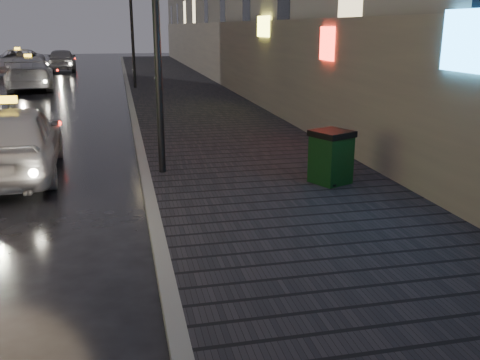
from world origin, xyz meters
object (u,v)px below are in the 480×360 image
at_px(taxi_mid, 30,73).
at_px(car_far, 62,60).
at_px(taxi_near, 13,140).
at_px(trash_bin, 331,156).
at_px(taxi_far, 19,61).
at_px(lamp_far, 131,15).

height_order(taxi_mid, car_far, taxi_mid).
height_order(taxi_near, taxi_mid, taxi_mid).
relative_size(trash_bin, taxi_near, 0.22).
distance_m(taxi_near, taxi_far, 27.15).
relative_size(trash_bin, car_far, 0.22).
xyz_separation_m(trash_bin, taxi_far, (-10.17, 29.19, 0.11)).
distance_m(taxi_near, car_far, 28.40).
relative_size(taxi_near, taxi_far, 0.80).
xyz_separation_m(taxi_far, car_far, (2.59, 1.54, -0.00)).
distance_m(trash_bin, car_far, 31.65).
distance_m(lamp_far, taxi_near, 15.64).
xyz_separation_m(trash_bin, taxi_near, (-6.00, 2.37, 0.10)).
bearing_deg(car_far, taxi_mid, 84.26).
bearing_deg(trash_bin, taxi_mid, 88.65).
relative_size(lamp_far, car_far, 1.17).
bearing_deg(taxi_near, lamp_far, -103.92).
bearing_deg(car_far, taxi_near, 89.85).
bearing_deg(lamp_far, taxi_far, 121.35).
bearing_deg(taxi_mid, taxi_far, -84.51).
bearing_deg(lamp_far, car_far, 108.92).
height_order(taxi_near, car_far, car_far).
relative_size(taxi_near, car_far, 0.99).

